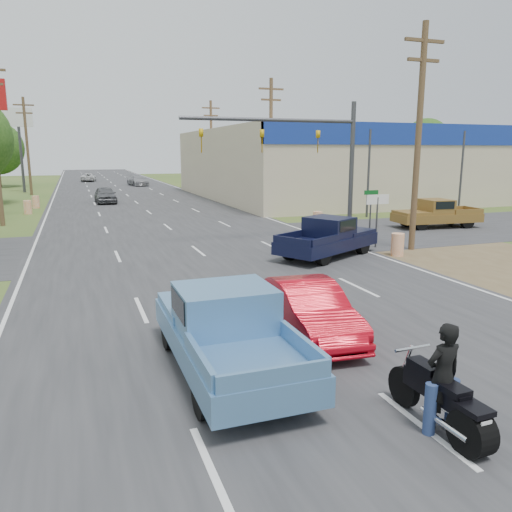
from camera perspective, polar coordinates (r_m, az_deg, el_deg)
name	(u,v)px	position (r m, az deg, el deg)	size (l,w,h in m)	color
ground	(423,429)	(9.17, 18.59, -18.18)	(200.00, 200.00, 0.00)	#375421
main_road	(136,202)	(46.61, -13.52, 5.98)	(15.00, 180.00, 0.02)	#2D2D30
cross_road	(189,244)	(25.06, -7.68, 1.41)	(120.00, 10.00, 0.02)	#2D2D30
dirt_verge	(485,260)	(23.25, 24.70, -0.40)	(8.00, 18.00, 0.01)	brown
big_box_store	(431,163)	(59.17, 19.32, 10.03)	(50.00, 28.10, 6.60)	#B7A88C
utility_pole_1	(419,133)	(24.10, 18.09, 13.22)	(2.00, 0.28, 10.00)	#4C3823
utility_pole_2	(271,141)	(39.90, 1.71, 13.00)	(2.00, 0.28, 10.00)	#4C3823
utility_pole_3	(211,144)	(57.03, -5.12, 12.61)	(2.00, 0.28, 10.00)	#4C3823
utility_pole_6	(27,144)	(58.27, -24.70, 11.58)	(2.00, 0.28, 10.00)	#4C3823
tree_3	(426,142)	(97.03, 18.87, 12.21)	(8.40, 8.40, 10.40)	#422D19
tree_5	(250,145)	(107.05, -0.74, 12.57)	(7.98, 7.98, 9.88)	#422D19
barrel_0	(397,245)	(22.74, 15.87, 1.25)	(0.56, 0.56, 1.00)	orange
barrel_1	(318,220)	(30.13, 7.07, 4.12)	(0.56, 0.56, 1.00)	orange
barrel_2	(28,207)	(40.44, -24.63, 5.09)	(0.56, 0.56, 1.00)	orange
barrel_3	(36,202)	(44.39, -23.86, 5.66)	(0.56, 0.56, 1.00)	orange
pole_sign_left_far	(19,127)	(62.39, -25.50, 13.17)	(3.00, 0.35, 9.20)	#3F3F44
lane_sign	(377,208)	(24.28, 13.69, 5.36)	(1.20, 0.08, 2.52)	#3F3F44
street_name_sign	(370,210)	(25.88, 12.95, 5.13)	(0.80, 0.08, 2.61)	#3F3F44
signal_mast	(305,145)	(25.58, 5.67, 12.46)	(9.12, 0.40, 7.00)	#3F3F44
red_convertible	(309,310)	(12.36, 6.04, -6.20)	(1.45, 4.15, 1.37)	red
motorcycle	(444,404)	(8.88, 20.68, -15.52)	(0.72, 2.34, 1.19)	black
rider	(443,381)	(8.77, 20.55, -13.28)	(0.65, 0.42, 1.77)	black
blue_pickup	(225,328)	(10.48, -3.58, -8.19)	(2.10, 5.44, 1.80)	black
navy_pickup	(329,237)	(21.94, 8.37, 2.20)	(5.55, 4.26, 1.73)	black
brown_pickup	(435,213)	(31.98, 19.78, 4.61)	(5.32, 2.49, 1.71)	black
distant_car_grey	(105,195)	(46.60, -16.85, 6.69)	(1.72, 4.28, 1.46)	#525357
distant_car_silver	(138,180)	(69.71, -13.36, 8.40)	(1.98, 4.88, 1.42)	#99989D
distant_car_white	(89,178)	(81.66, -18.59, 8.50)	(2.06, 4.47, 1.24)	silver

